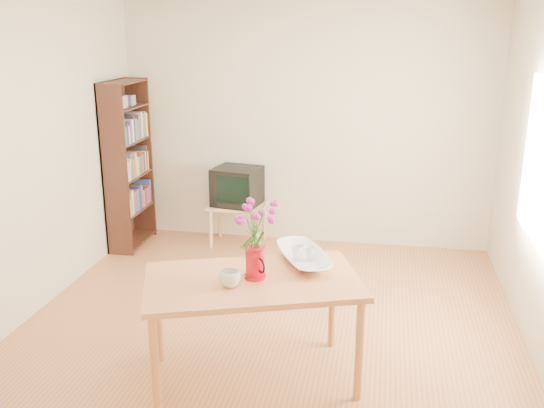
% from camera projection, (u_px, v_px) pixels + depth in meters
% --- Properties ---
extents(room, '(4.50, 4.50, 4.50)m').
position_uv_depth(room, '(268.00, 176.00, 4.41)').
color(room, '#A7663B').
rests_on(room, ground).
extents(table, '(1.60, 1.24, 0.75)m').
position_uv_depth(table, '(253.00, 290.00, 4.03)').
color(table, '#BD7040').
rests_on(table, ground).
extents(tv_stand, '(0.60, 0.45, 0.46)m').
position_uv_depth(tv_stand, '(238.00, 211.00, 6.66)').
color(tv_stand, tan).
rests_on(tv_stand, ground).
extents(bookshelf, '(0.28, 0.70, 1.80)m').
position_uv_depth(bookshelf, '(129.00, 171.00, 6.52)').
color(bookshelf, black).
rests_on(bookshelf, ground).
extents(pitcher, '(0.17, 0.19, 0.22)m').
position_uv_depth(pitcher, '(255.00, 264.00, 4.00)').
color(pitcher, red).
rests_on(pitcher, table).
extents(flowers, '(0.25, 0.25, 0.35)m').
position_uv_depth(flowers, '(255.00, 223.00, 3.92)').
color(flowers, '#C32D92').
rests_on(flowers, pitcher).
extents(mug, '(0.19, 0.19, 0.11)m').
position_uv_depth(mug, '(230.00, 278.00, 3.89)').
color(mug, white).
rests_on(mug, table).
extents(bowl, '(0.58, 0.58, 0.41)m').
position_uv_depth(bowl, '(303.00, 234.00, 4.24)').
color(bowl, white).
rests_on(bowl, table).
extents(teacup_a, '(0.10, 0.10, 0.07)m').
position_uv_depth(teacup_a, '(298.00, 239.00, 4.26)').
color(teacup_a, white).
rests_on(teacup_a, bowl).
extents(teacup_b, '(0.07, 0.07, 0.06)m').
position_uv_depth(teacup_b, '(310.00, 239.00, 4.27)').
color(teacup_b, white).
rests_on(teacup_b, bowl).
extents(television, '(0.54, 0.51, 0.41)m').
position_uv_depth(television, '(238.00, 185.00, 6.59)').
color(television, black).
rests_on(television, tv_stand).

